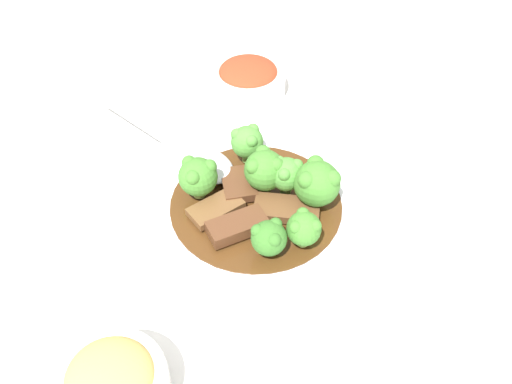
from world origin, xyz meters
TOP-DOWN VIEW (x-y plane):
  - ground_plane at (0.00, 0.00)m, footprint 4.00×4.00m
  - main_plate at (0.00, 0.00)m, footprint 0.30×0.30m
  - beef_strip_0 at (-0.00, -0.04)m, footprint 0.06×0.07m
  - beef_strip_1 at (-0.03, 0.01)m, footprint 0.06×0.06m
  - beef_strip_2 at (-0.03, -0.03)m, footprint 0.05×0.06m
  - beef_strip_3 at (0.04, -0.00)m, footprint 0.08×0.05m
  - broccoli_floret_0 at (-0.00, 0.02)m, footprint 0.04×0.04m
  - broccoli_floret_1 at (-0.06, -0.02)m, footprint 0.04×0.04m
  - broccoli_floret_2 at (-0.04, 0.05)m, footprint 0.04×0.04m
  - broccoli_floret_3 at (0.07, -0.03)m, footprint 0.04×0.04m
  - broccoli_floret_4 at (0.02, 0.03)m, footprint 0.04×0.04m
  - broccoli_floret_5 at (0.04, -0.06)m, footprint 0.04×0.04m
  - broccoli_floret_6 at (0.06, 0.03)m, footprint 0.05×0.05m
  - serving_spoon at (-0.09, 0.02)m, footprint 0.22×0.09m
  - side_bowl_kimchi at (-0.10, 0.19)m, footprint 0.10×0.10m
  - sauce_dish at (0.21, 0.03)m, footprint 0.08×0.08m

SIDE VIEW (x-z plane):
  - ground_plane at x=0.00m, z-range 0.00..0.00m
  - sauce_dish at x=0.21m, z-range 0.00..0.01m
  - main_plate at x=0.00m, z-range 0.00..0.02m
  - side_bowl_kimchi at x=-0.10m, z-range 0.00..0.05m
  - beef_strip_2 at x=-0.03m, z-range 0.02..0.03m
  - beef_strip_3 at x=0.04m, z-range 0.02..0.03m
  - beef_strip_1 at x=-0.03m, z-range 0.02..0.03m
  - serving_spoon at x=-0.09m, z-range 0.02..0.03m
  - beef_strip_0 at x=0.00m, z-range 0.02..0.03m
  - broccoli_floret_5 at x=0.04m, z-range 0.02..0.06m
  - broccoli_floret_3 at x=0.07m, z-range 0.02..0.06m
  - broccoli_floret_1 at x=-0.06m, z-range 0.02..0.07m
  - broccoli_floret_2 at x=-0.04m, z-range 0.02..0.07m
  - broccoli_floret_4 at x=0.02m, z-range 0.02..0.07m
  - broccoli_floret_0 at x=0.00m, z-range 0.02..0.07m
  - broccoli_floret_6 at x=0.06m, z-range 0.02..0.08m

